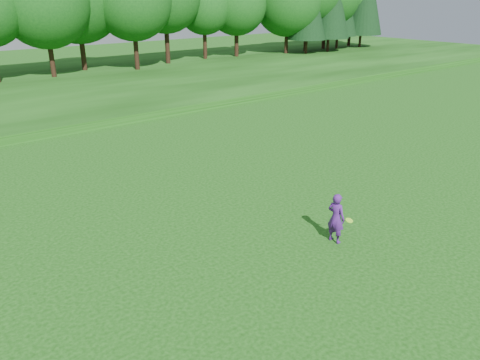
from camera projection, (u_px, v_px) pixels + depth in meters
ground at (334, 244)px, 16.10m from camera, size 140.00×140.00×0.00m
berm at (33, 89)px, 40.63m from camera, size 130.00×30.00×0.60m
walking_path at (99, 125)px, 30.59m from camera, size 130.00×1.60×0.04m
woman at (336, 218)px, 15.96m from camera, size 0.53×0.92×1.79m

